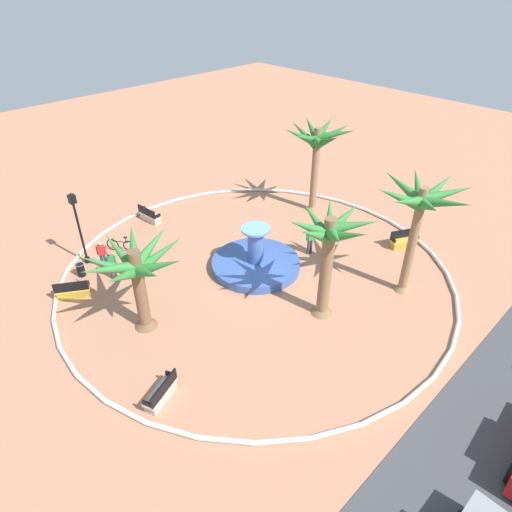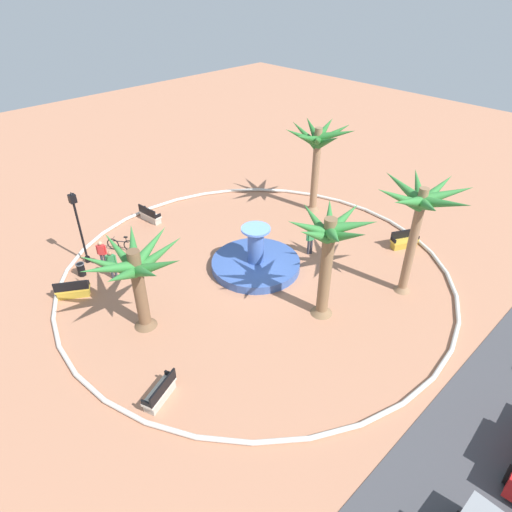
{
  "view_description": "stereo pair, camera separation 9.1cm",
  "coord_description": "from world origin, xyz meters",
  "px_view_note": "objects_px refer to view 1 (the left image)",
  "views": [
    {
      "loc": [
        13.51,
        13.72,
        13.96
      ],
      "look_at": [
        -0.11,
        -0.12,
        1.0
      ],
      "focal_mm": 31.64,
      "sensor_mm": 36.0,
      "label": 1
    },
    {
      "loc": [
        13.45,
        13.78,
        13.96
      ],
      "look_at": [
        -0.11,
        -0.12,
        1.0
      ],
      "focal_mm": 31.64,
      "sensor_mm": 36.0,
      "label": 2
    }
  ],
  "objects_px": {
    "palm_tree_near_fountain": "(317,144)",
    "bench_west": "(404,241)",
    "palm_tree_mid_plaza": "(136,269)",
    "lamppost": "(78,223)",
    "bicycle_red_frame": "(121,245)",
    "bench_southeast": "(161,394)",
    "bench_east": "(150,216)",
    "person_pedestrian_stroll": "(112,264)",
    "fountain": "(256,263)",
    "bench_north": "(73,291)",
    "trash_bin": "(81,269)",
    "palm_tree_far_side": "(329,243)",
    "person_cyclist_photo": "(310,239)",
    "person_cyclist_helmet": "(102,253)",
    "palm_tree_by_curb": "(420,207)"
  },
  "relations": [
    {
      "from": "bench_east",
      "to": "person_cyclist_helmet",
      "type": "relative_size",
      "value": 0.99
    },
    {
      "from": "lamppost",
      "to": "palm_tree_near_fountain",
      "type": "bearing_deg",
      "value": 160.84
    },
    {
      "from": "palm_tree_mid_plaza",
      "to": "person_cyclist_photo",
      "type": "bearing_deg",
      "value": 172.09
    },
    {
      "from": "palm_tree_by_curb",
      "to": "bench_southeast",
      "type": "bearing_deg",
      "value": -12.74
    },
    {
      "from": "bench_north",
      "to": "fountain",
      "type": "bearing_deg",
      "value": 151.03
    },
    {
      "from": "fountain",
      "to": "bench_east",
      "type": "bearing_deg",
      "value": -82.01
    },
    {
      "from": "lamppost",
      "to": "person_cyclist_helmet",
      "type": "xyz_separation_m",
      "value": [
        -0.4,
        1.16,
        -1.53
      ]
    },
    {
      "from": "bench_southeast",
      "to": "bench_west",
      "type": "bearing_deg",
      "value": 177.39
    },
    {
      "from": "palm_tree_far_side",
      "to": "bench_southeast",
      "type": "distance_m",
      "value": 9.01
    },
    {
      "from": "lamppost",
      "to": "person_pedestrian_stroll",
      "type": "bearing_deg",
      "value": 96.92
    },
    {
      "from": "palm_tree_near_fountain",
      "to": "trash_bin",
      "type": "distance_m",
      "value": 15.34
    },
    {
      "from": "palm_tree_mid_plaza",
      "to": "person_cyclist_helmet",
      "type": "height_order",
      "value": "palm_tree_mid_plaza"
    },
    {
      "from": "bench_north",
      "to": "trash_bin",
      "type": "distance_m",
      "value": 1.79
    },
    {
      "from": "palm_tree_near_fountain",
      "to": "bench_west",
      "type": "xyz_separation_m",
      "value": [
        -0.2,
        6.57,
        -4.11
      ]
    },
    {
      "from": "fountain",
      "to": "person_pedestrian_stroll",
      "type": "bearing_deg",
      "value": -37.13
    },
    {
      "from": "bench_north",
      "to": "person_pedestrian_stroll",
      "type": "relative_size",
      "value": 0.98
    },
    {
      "from": "palm_tree_far_side",
      "to": "trash_bin",
      "type": "bearing_deg",
      "value": -58.16
    },
    {
      "from": "palm_tree_near_fountain",
      "to": "bench_west",
      "type": "height_order",
      "value": "palm_tree_near_fountain"
    },
    {
      "from": "fountain",
      "to": "bench_east",
      "type": "xyz_separation_m",
      "value": [
        1.17,
        -8.31,
        0.01
      ]
    },
    {
      "from": "palm_tree_mid_plaza",
      "to": "person_pedestrian_stroll",
      "type": "height_order",
      "value": "palm_tree_mid_plaza"
    },
    {
      "from": "fountain",
      "to": "bench_east",
      "type": "distance_m",
      "value": 8.39
    },
    {
      "from": "palm_tree_near_fountain",
      "to": "bicycle_red_frame",
      "type": "relative_size",
      "value": 3.98
    },
    {
      "from": "bench_north",
      "to": "palm_tree_by_curb",
      "type": "bearing_deg",
      "value": 137.46
    },
    {
      "from": "palm_tree_far_side",
      "to": "bench_north",
      "type": "xyz_separation_m",
      "value": [
        7.74,
        -9.27,
        -3.49
      ]
    },
    {
      "from": "bench_west",
      "to": "bicycle_red_frame",
      "type": "height_order",
      "value": "bench_west"
    },
    {
      "from": "palm_tree_near_fountain",
      "to": "bench_north",
      "type": "xyz_separation_m",
      "value": [
        15.42,
        -2.34,
        -4.11
      ]
    },
    {
      "from": "bench_north",
      "to": "trash_bin",
      "type": "relative_size",
      "value": 2.22
    },
    {
      "from": "bench_west",
      "to": "trash_bin",
      "type": "xyz_separation_m",
      "value": [
        14.51,
        -10.31,
        0.04
      ]
    },
    {
      "from": "palm_tree_far_side",
      "to": "person_cyclist_photo",
      "type": "xyz_separation_m",
      "value": [
        -3.48,
        -3.68,
        -2.89
      ]
    },
    {
      "from": "palm_tree_by_curb",
      "to": "palm_tree_mid_plaza",
      "type": "height_order",
      "value": "palm_tree_by_curb"
    },
    {
      "from": "palm_tree_near_fountain",
      "to": "bicycle_red_frame",
      "type": "distance_m",
      "value": 13.02
    },
    {
      "from": "bench_north",
      "to": "lamppost",
      "type": "distance_m",
      "value": 3.7
    },
    {
      "from": "bench_southeast",
      "to": "palm_tree_by_curb",
      "type": "bearing_deg",
      "value": 167.26
    },
    {
      "from": "bicycle_red_frame",
      "to": "person_cyclist_photo",
      "type": "distance_m",
      "value": 10.63
    },
    {
      "from": "person_pedestrian_stroll",
      "to": "palm_tree_mid_plaza",
      "type": "bearing_deg",
      "value": 78.83
    },
    {
      "from": "bench_west",
      "to": "lamppost",
      "type": "xyz_separation_m",
      "value": [
        13.71,
        -11.26,
        2.11
      ]
    },
    {
      "from": "fountain",
      "to": "person_cyclist_photo",
      "type": "bearing_deg",
      "value": 160.45
    },
    {
      "from": "bench_east",
      "to": "bench_west",
      "type": "relative_size",
      "value": 0.99
    },
    {
      "from": "palm_tree_near_fountain",
      "to": "palm_tree_mid_plaza",
      "type": "height_order",
      "value": "palm_tree_near_fountain"
    },
    {
      "from": "bench_west",
      "to": "person_cyclist_helmet",
      "type": "bearing_deg",
      "value": -37.19
    },
    {
      "from": "lamppost",
      "to": "bench_west",
      "type": "bearing_deg",
      "value": 140.6
    },
    {
      "from": "trash_bin",
      "to": "bench_east",
      "type": "bearing_deg",
      "value": -157.33
    },
    {
      "from": "palm_tree_near_fountain",
      "to": "bench_east",
      "type": "relative_size",
      "value": 3.5
    },
    {
      "from": "bench_southeast",
      "to": "bicycle_red_frame",
      "type": "bearing_deg",
      "value": -113.06
    },
    {
      "from": "person_pedestrian_stroll",
      "to": "palm_tree_near_fountain",
      "type": "bearing_deg",
      "value": 170.06
    },
    {
      "from": "bench_east",
      "to": "lamppost",
      "type": "xyz_separation_m",
      "value": [
        5.01,
        1.47,
        2.11
      ]
    },
    {
      "from": "palm_tree_mid_plaza",
      "to": "bench_west",
      "type": "xyz_separation_m",
      "value": [
        -14.25,
        4.68,
        -2.77
      ]
    },
    {
      "from": "lamppost",
      "to": "bicycle_red_frame",
      "type": "bearing_deg",
      "value": 171.09
    },
    {
      "from": "bench_east",
      "to": "bench_southeast",
      "type": "relative_size",
      "value": 0.98
    },
    {
      "from": "bench_west",
      "to": "bicycle_red_frame",
      "type": "distance_m",
      "value": 16.08
    }
  ]
}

